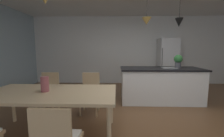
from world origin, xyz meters
TOP-DOWN VIEW (x-y plane):
  - ground_plane at (0.00, 0.00)m, footprint 10.00×8.40m
  - wall_back_kitchen at (0.00, 3.26)m, footprint 10.00×0.12m
  - dining_table at (-1.71, -0.61)m, footprint 2.04×1.03m
  - chair_far_left at (-2.17, 0.27)m, footprint 0.41×0.41m
  - chair_far_right at (-1.25, 0.27)m, footprint 0.41×0.41m
  - kitchen_island at (0.49, 1.06)m, footprint 2.10×0.88m
  - refrigerator at (1.28, 2.86)m, footprint 0.68×0.67m
  - pendant_over_island_main at (0.09, 1.06)m, footprint 0.24×0.24m
  - pendant_over_island_aux at (0.90, 1.06)m, footprint 0.20×0.20m
  - potted_plant_on_island at (0.93, 1.06)m, footprint 0.22×0.22m
  - vase_on_dining_table at (-1.80, -0.59)m, footprint 0.12×0.12m

SIDE VIEW (x-z plane):
  - ground_plane at x=0.00m, z-range -0.04..0.00m
  - kitchen_island at x=0.49m, z-range 0.01..0.92m
  - chair_far_left at x=-2.17m, z-range 0.04..0.91m
  - chair_far_right at x=-1.25m, z-range 0.04..0.91m
  - dining_table at x=-1.71m, z-range 0.30..1.02m
  - vase_on_dining_table at x=-1.80m, z-range 0.72..0.96m
  - refrigerator at x=1.28m, z-range 0.00..1.80m
  - potted_plant_on_island at x=0.93m, z-range 0.92..1.27m
  - wall_back_kitchen at x=0.00m, z-range 0.00..2.70m
  - pendant_over_island_aux at x=0.90m, z-range 1.69..2.44m
  - pendant_over_island_main at x=0.09m, z-range 1.75..2.45m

